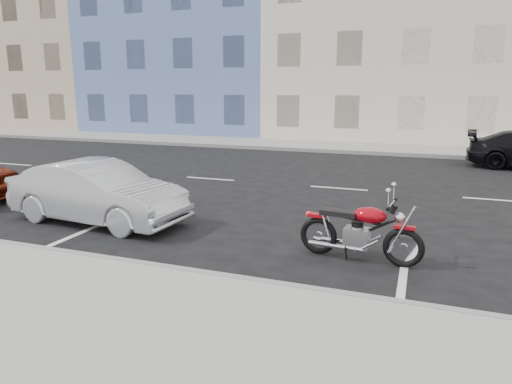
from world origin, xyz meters
TOP-DOWN VIEW (x-y plane):
  - ground at (0.00, 0.00)m, footprint 120.00×120.00m
  - sidewalk_far at (-5.00, 8.70)m, footprint 80.00×3.40m
  - curb_near at (-5.00, -7.00)m, footprint 80.00×0.12m
  - curb_far at (-5.00, 7.00)m, footprint 80.00×0.12m
  - bldg_far_west at (-26.00, 16.30)m, footprint 12.00×12.00m
  - bldg_blue at (-14.00, 16.30)m, footprint 12.00×12.00m
  - bldg_cream at (-2.00, 16.30)m, footprint 12.00×12.00m
  - motorcycle at (-0.01, -5.43)m, footprint 2.03×0.67m
  - sedan_silver at (-6.14, -5.03)m, footprint 3.98×1.67m

SIDE VIEW (x-z plane):
  - ground at x=0.00m, z-range 0.00..0.00m
  - sidewalk_far at x=-5.00m, z-range 0.00..0.15m
  - curb_near at x=-5.00m, z-range 0.00..0.16m
  - curb_far at x=-5.00m, z-range 0.00..0.16m
  - motorcycle at x=-0.01m, z-range -0.04..0.97m
  - sedan_silver at x=-6.14m, z-range 0.00..1.28m
  - bldg_cream at x=-2.00m, z-range 0.00..11.50m
  - bldg_far_west at x=-26.00m, z-range 0.00..12.00m
  - bldg_blue at x=-14.00m, z-range 0.00..13.00m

